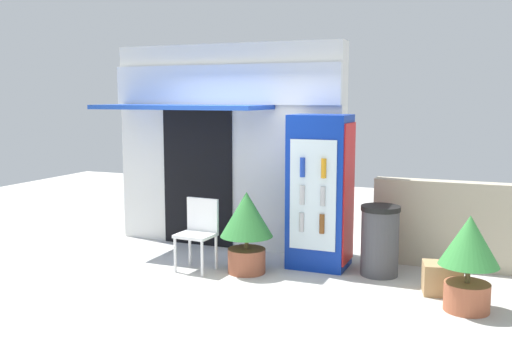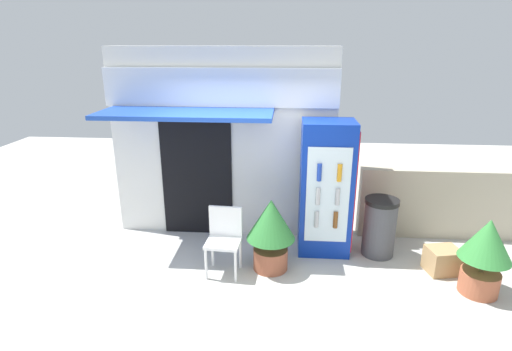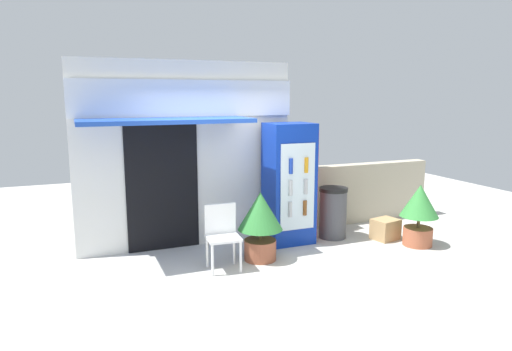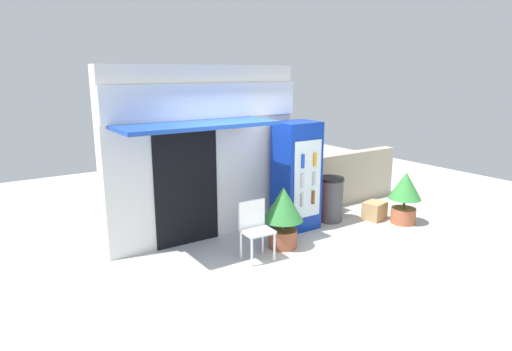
{
  "view_description": "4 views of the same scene",
  "coord_description": "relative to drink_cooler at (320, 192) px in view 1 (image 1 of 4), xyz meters",
  "views": [
    {
      "loc": [
        3.12,
        -5.95,
        2.18
      ],
      "look_at": [
        0.32,
        0.9,
        1.18
      ],
      "focal_mm": 40.91,
      "sensor_mm": 36.0,
      "label": 1
    },
    {
      "loc": [
        0.51,
        -4.29,
        2.98
      ],
      "look_at": [
        0.11,
        0.81,
        1.27
      ],
      "focal_mm": 28.03,
      "sensor_mm": 36.0,
      "label": 2
    },
    {
      "loc": [
        -2.14,
        -5.36,
        2.4
      ],
      "look_at": [
        0.29,
        0.63,
        1.26
      ],
      "focal_mm": 31.91,
      "sensor_mm": 36.0,
      "label": 3
    },
    {
      "loc": [
        -3.84,
        -4.81,
        2.83
      ],
      "look_at": [
        0.03,
        0.9,
        1.18
      ],
      "focal_mm": 30.82,
      "sensor_mm": 36.0,
      "label": 4
    }
  ],
  "objects": [
    {
      "name": "trash_bin",
      "position": [
        0.79,
        -0.08,
        -0.54
      ],
      "size": [
        0.48,
        0.48,
        0.87
      ],
      "color": "#47474C",
      "rests_on": "ground"
    },
    {
      "name": "potted_plant_curbside",
      "position": [
        1.84,
        -0.96,
        -0.39
      ],
      "size": [
        0.61,
        0.61,
        1.0
      ],
      "color": "#AD5B3D",
      "rests_on": "ground"
    },
    {
      "name": "cardboard_box",
      "position": [
        1.56,
        -0.5,
        -0.81
      ],
      "size": [
        0.47,
        0.42,
        0.35
      ],
      "primitive_type": "cube",
      "rotation": [
        0.0,
        0.0,
        0.2
      ],
      "color": "tan",
      "rests_on": "ground"
    },
    {
      "name": "stone_boundary_wall",
      "position": [
        1.92,
        0.6,
        -0.42
      ],
      "size": [
        2.65,
        0.24,
        1.12
      ],
      "primitive_type": "cube",
      "color": "#B7AD93",
      "rests_on": "ground"
    },
    {
      "name": "ground",
      "position": [
        -1.1,
        -1.16,
        -0.98
      ],
      "size": [
        16.0,
        16.0,
        0.0
      ],
      "primitive_type": "plane",
      "color": "beige"
    },
    {
      "name": "storefront_building",
      "position": [
        -1.59,
        0.56,
        0.53
      ],
      "size": [
        3.45,
        1.27,
        2.93
      ],
      "color": "silver",
      "rests_on": "ground"
    },
    {
      "name": "potted_plant_near_shop",
      "position": [
        -0.77,
        -0.6,
        -0.37
      ],
      "size": [
        0.66,
        0.66,
        1.02
      ],
      "color": "#995138",
      "rests_on": "ground"
    },
    {
      "name": "drink_cooler",
      "position": [
        0.0,
        0.0,
        0.0
      ],
      "size": [
        0.76,
        0.66,
        1.96
      ],
      "color": "#0C2D9E",
      "rests_on": "ground"
    },
    {
      "name": "plastic_chair",
      "position": [
        -1.39,
        -0.7,
        -0.45
      ],
      "size": [
        0.47,
        0.42,
        0.9
      ],
      "color": "white",
      "rests_on": "ground"
    }
  ]
}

